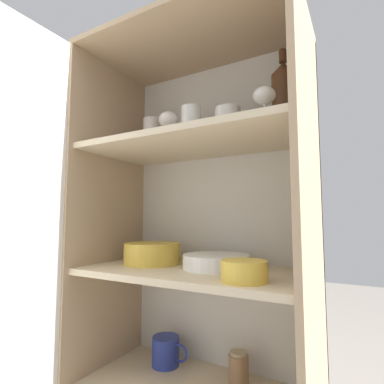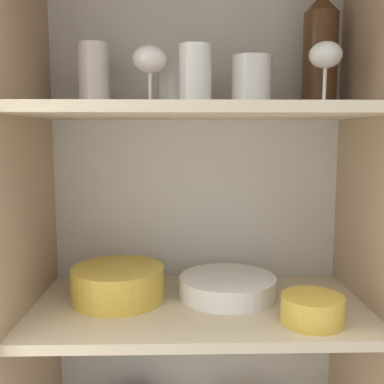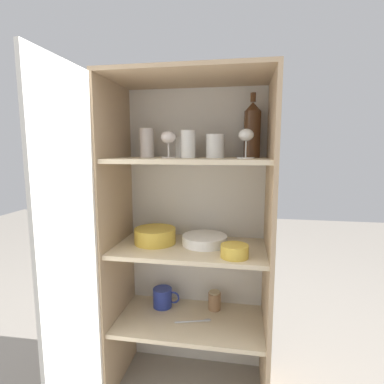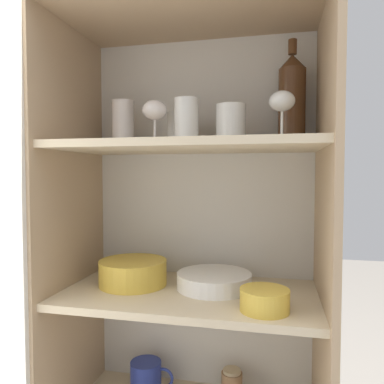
% 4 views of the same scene
% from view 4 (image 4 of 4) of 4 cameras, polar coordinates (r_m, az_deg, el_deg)
% --- Properties ---
extents(cupboard_back_panel, '(0.74, 0.02, 1.48)m').
position_cam_4_polar(cupboard_back_panel, '(1.26, 1.59, -11.51)').
color(cupboard_back_panel, silver).
rests_on(cupboard_back_panel, ground_plane).
extents(cupboard_side_left, '(0.02, 0.41, 1.48)m').
position_cam_4_polar(cupboard_side_left, '(1.21, -17.73, -12.31)').
color(cupboard_side_left, tan).
rests_on(cupboard_side_left, ground_plane).
extents(cupboard_side_right, '(0.02, 0.41, 1.48)m').
position_cam_4_polar(cupboard_side_right, '(1.06, 19.48, -14.52)').
color(cupboard_side_right, tan).
rests_on(cupboard_side_right, ground_plane).
extents(cupboard_top_panel, '(0.74, 0.41, 0.02)m').
position_cam_4_polar(cupboard_top_panel, '(1.12, -0.50, 25.68)').
color(cupboard_top_panel, tan).
rests_on(cupboard_top_panel, cupboard_side_left).
extents(shelf_board_middle, '(0.70, 0.37, 0.02)m').
position_cam_4_polar(shelf_board_middle, '(1.09, -0.48, -15.37)').
color(shelf_board_middle, beige).
extents(shelf_board_upper, '(0.70, 0.37, 0.02)m').
position_cam_4_polar(shelf_board_upper, '(1.03, -0.49, 6.93)').
color(shelf_board_upper, beige).
extents(tumbler_glass_0, '(0.07, 0.07, 0.12)m').
position_cam_4_polar(tumbler_glass_0, '(1.05, -0.86, 10.77)').
color(tumbler_glass_0, white).
rests_on(tumbler_glass_0, shelf_board_upper).
extents(tumbler_glass_1, '(0.08, 0.08, 0.10)m').
position_cam_4_polar(tumbler_glass_1, '(1.15, -1.70, 9.54)').
color(tumbler_glass_1, white).
rests_on(tumbler_glass_1, shelf_board_upper).
extents(tumbler_glass_2, '(0.08, 0.08, 0.11)m').
position_cam_4_polar(tumbler_glass_2, '(1.06, 5.94, 10.25)').
color(tumbler_glass_2, white).
rests_on(tumbler_glass_2, shelf_board_upper).
extents(tumbler_glass_3, '(0.07, 0.07, 0.14)m').
position_cam_4_polar(tumbler_glass_3, '(1.19, -10.46, 10.20)').
color(tumbler_glass_3, silver).
rests_on(tumbler_glass_3, shelf_board_upper).
extents(wine_glass_0, '(0.07, 0.07, 0.12)m').
position_cam_4_polar(wine_glass_0, '(1.08, -5.70, 11.89)').
color(wine_glass_0, silver).
rests_on(wine_glass_0, shelf_board_upper).
extents(wine_glass_1, '(0.07, 0.07, 0.13)m').
position_cam_4_polar(wine_glass_1, '(1.00, 13.56, 12.57)').
color(wine_glass_1, white).
rests_on(wine_glass_1, shelf_board_upper).
extents(wine_bottle, '(0.08, 0.08, 0.30)m').
position_cam_4_polar(wine_bottle, '(1.14, 14.97, 13.56)').
color(wine_bottle, '#4C2D19').
rests_on(wine_bottle, shelf_board_upper).
extents(plate_stack_white, '(0.21, 0.21, 0.04)m').
position_cam_4_polar(plate_stack_white, '(1.10, 3.40, -13.33)').
color(plate_stack_white, white).
rests_on(plate_stack_white, shelf_board_middle).
extents(mixing_bowl_large, '(0.20, 0.20, 0.07)m').
position_cam_4_polar(mixing_bowl_large, '(1.14, -8.98, -11.86)').
color(mixing_bowl_large, gold).
rests_on(mixing_bowl_large, shelf_board_middle).
extents(serving_bowl_small, '(0.12, 0.12, 0.05)m').
position_cam_4_polar(serving_bowl_small, '(0.95, 11.00, -15.67)').
color(serving_bowl_small, gold).
rests_on(serving_bowl_small, shelf_board_middle).
extents(coffee_mug_primary, '(0.14, 0.10, 0.10)m').
position_cam_4_polar(coffee_mug_primary, '(1.34, -6.95, -26.20)').
color(coffee_mug_primary, '#283893').
rests_on(coffee_mug_primary, shelf_board_lower).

